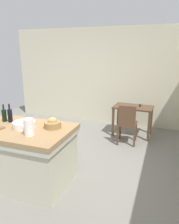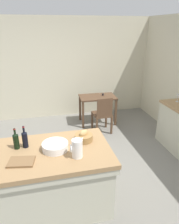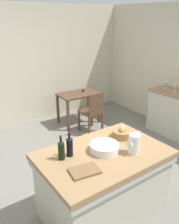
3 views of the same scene
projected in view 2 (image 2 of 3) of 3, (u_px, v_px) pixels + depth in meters
The scene contains 12 objects.
ground_plane at pixel (72, 171), 3.62m from camera, with size 6.76×6.76×0.00m, color slate.
wall_back at pixel (55, 69), 5.47m from camera, with size 5.32×0.12×2.60m, color beige.
island_table at pixel (55, 176), 2.79m from camera, with size 1.46×0.97×0.88m.
writing_desk at pixel (98, 101), 5.25m from camera, with size 0.92×0.59×0.77m.
wooden_chair at pixel (103, 114), 4.77m from camera, with size 0.42×0.42×0.89m.
pitcher at pixel (77, 148), 2.46m from camera, with size 0.17×0.13×0.27m.
wash_bowl at pixel (55, 146), 2.64m from camera, with size 0.33×0.33×0.09m, color white.
bread_basket at pixel (84, 137), 2.84m from camera, with size 0.25×0.25×0.16m.
cutting_board at pixel (21, 162), 2.39m from camera, with size 0.29×0.20×0.02m, color brown.
wine_bottle_dark at pixel (25, 139), 2.66m from camera, with size 0.07×0.07×0.30m.
wine_bottle_amber at pixel (16, 141), 2.64m from camera, with size 0.07×0.07×0.28m.
wine_glass_right at pixel (178, 97), 4.21m from camera, with size 0.07×0.07×0.16m.
Camera 2 is at (-0.38, -2.95, 2.34)m, focal length 33.21 mm.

